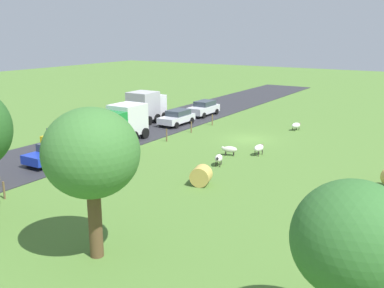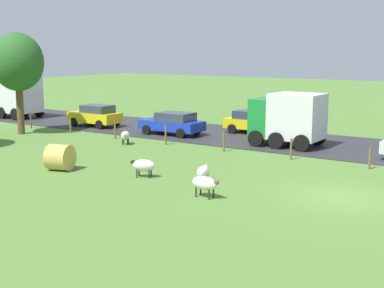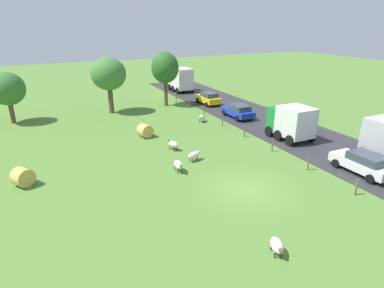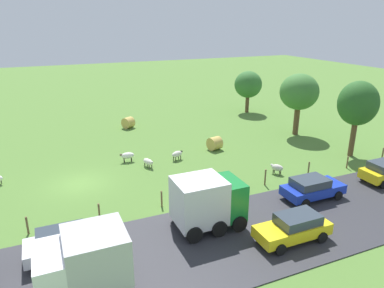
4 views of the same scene
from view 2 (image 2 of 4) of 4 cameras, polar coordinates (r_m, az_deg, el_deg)
The scene contains 19 objects.
ground_plane at distance 22.24m, azimuth 15.27°, elevation -5.44°, with size 160.00×160.00×0.00m, color #517A33.
sheep_0 at distance 24.74m, azimuth -5.13°, elevation -2.26°, with size 0.87×1.23×0.83m.
sheep_1 at distance 23.59m, azimuth 1.18°, elevation -2.97°, with size 1.29×0.86×0.75m.
sheep_2 at distance 33.30m, azimuth -7.04°, elevation 0.88°, with size 1.10×0.98×0.82m.
sheep_4 at distance 21.31m, azimuth 1.38°, elevation -4.15°, with size 0.64×1.29×0.86m.
hay_bale_1 at distance 26.84m, azimuth -13.75°, elevation -1.37°, with size 1.25×1.25×1.09m, color tan.
tree_2 at distance 38.70m, azimuth -17.89°, elevation 8.16°, with size 3.47×3.47×6.88m.
fence_post_1 at distance 27.69m, azimuth 18.22°, elevation -1.43°, with size 0.12×0.12×1.08m, color brown.
fence_post_2 at distance 29.01m, azimuth 10.40°, elevation -0.53°, with size 0.12×0.12×1.13m, color brown.
fence_post_3 at distance 30.83m, azimuth 3.38°, elevation 0.25°, with size 0.12×0.12×1.15m, color brown.
fence_post_4 at distance 33.06m, azimuth -2.78°, elevation 1.03°, with size 0.12×0.12×1.27m, color brown.
fence_post_5 at distance 35.63m, azimuth -8.11°, elevation 1.56°, with size 0.12×0.12×1.23m, color brown.
fence_post_6 at distance 38.48m, azimuth -12.69°, elevation 1.91°, with size 0.12×0.12×1.06m, color brown.
fence_post_7 at distance 41.52m, azimuth -16.62°, elevation 2.43°, with size 0.12×0.12×1.22m, color brown.
truck_0 at distance 48.02m, azimuth -18.13°, elevation 4.93°, with size 2.74×4.45×3.64m.
truck_2 at distance 32.63m, azimuth 10.12°, elevation 2.74°, with size 2.80×4.05×3.15m.
car_1 at distance 37.26m, azimuth 6.68°, elevation 2.34°, with size 1.95×4.32×1.55m.
car_2 at distance 36.52m, azimuth -2.05°, elevation 2.23°, with size 2.11×4.34×1.52m.
car_3 at distance 41.08m, azimuth -10.13°, elevation 3.00°, with size 2.02×4.01×1.61m.
Camera 2 is at (-20.43, -6.61, 5.79)m, focal length 50.63 mm.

